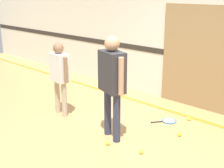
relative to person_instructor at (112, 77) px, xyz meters
name	(u,v)px	position (x,y,z in m)	size (l,w,h in m)	color
ground_plane	(120,139)	(0.13, 0.05, -1.03)	(16.00, 16.00, 0.00)	tan
wall_back	(197,28)	(0.13, 2.26, 0.57)	(16.00, 0.07, 3.20)	silver
floor_stripe	(174,112)	(0.13, 1.63, -1.03)	(14.40, 0.10, 0.01)	orange
person_instructor	(112,77)	(0.00, 0.00, 0.00)	(0.61, 0.38, 1.66)	#2D334C
person_student_left	(59,71)	(-1.40, 0.04, -0.17)	(0.53, 0.26, 1.39)	tan
racket_spare_on_floor	(168,121)	(0.30, 1.17, -1.02)	(0.39, 0.48, 0.03)	blue
tennis_ball_near_instructor	(108,143)	(0.14, -0.24, -1.00)	(0.07, 0.07, 0.07)	#CCE038
tennis_ball_by_spare_racket	(189,119)	(0.55, 1.48, -1.00)	(0.07, 0.07, 0.07)	#CCE038
tennis_ball_stray_left	(180,134)	(0.77, 0.81, -1.00)	(0.07, 0.07, 0.07)	#CCE038
tennis_ball_stray_right	(141,152)	(0.68, -0.09, -1.00)	(0.07, 0.07, 0.07)	#CCE038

